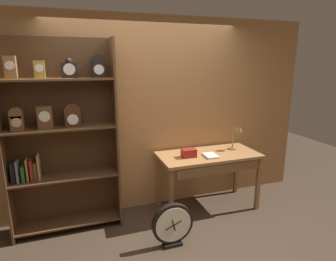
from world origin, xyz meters
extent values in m
plane|color=#3D2D21|center=(0.00, 0.00, 0.00)|extent=(10.00, 10.00, 0.00)
cube|color=#9E6B3D|center=(0.00, 1.27, 1.30)|extent=(4.80, 0.05, 2.60)
cube|color=brown|center=(-1.69, 0.96, 1.14)|extent=(0.02, 0.32, 2.28)
cube|color=brown|center=(-0.47, 0.96, 1.14)|extent=(0.03, 0.32, 2.28)
cube|color=#4B2F1A|center=(-1.08, 1.11, 1.14)|extent=(1.25, 0.01, 2.28)
cube|color=brown|center=(-1.08, 0.96, 0.09)|extent=(1.20, 0.30, 0.02)
cube|color=brown|center=(-1.08, 0.96, 0.68)|extent=(1.20, 0.30, 0.02)
cube|color=brown|center=(-1.08, 0.96, 1.28)|extent=(1.20, 0.30, 0.02)
cube|color=brown|center=(-1.08, 0.96, 1.83)|extent=(1.20, 0.30, 0.02)
cube|color=olive|center=(-1.52, 0.94, 1.95)|extent=(0.11, 0.09, 0.24)
cylinder|color=white|center=(-1.52, 0.90, 1.97)|extent=(0.09, 0.01, 0.09)
cube|color=brown|center=(-1.52, 0.96, 1.37)|extent=(0.13, 0.09, 0.16)
cylinder|color=brown|center=(-1.52, 0.96, 1.48)|extent=(0.13, 0.09, 0.13)
cylinder|color=#C6B78C|center=(-1.52, 0.91, 1.38)|extent=(0.10, 0.01, 0.10)
cube|color=#B28C38|center=(-1.25, 0.97, 1.93)|extent=(0.11, 0.07, 0.19)
cylinder|color=white|center=(-1.25, 0.93, 1.95)|extent=(0.08, 0.01, 0.08)
cube|color=brown|center=(-1.24, 0.94, 1.42)|extent=(0.16, 0.10, 0.25)
cylinder|color=silver|center=(-1.24, 0.88, 1.44)|extent=(0.12, 0.01, 0.12)
cube|color=black|center=(-0.95, 0.97, 1.92)|extent=(0.17, 0.07, 0.16)
sphere|color=black|center=(-0.95, 0.97, 2.02)|extent=(0.07, 0.07, 0.07)
cylinder|color=silver|center=(-0.95, 0.93, 1.93)|extent=(0.12, 0.01, 0.12)
cube|color=#472816|center=(-0.95, 0.95, 1.37)|extent=(0.17, 0.10, 0.16)
cylinder|color=#472816|center=(-0.95, 0.95, 1.47)|extent=(0.17, 0.10, 0.17)
cylinder|color=white|center=(-0.95, 0.90, 1.38)|extent=(0.12, 0.01, 0.12)
cube|color=black|center=(-0.63, 0.96, 1.92)|extent=(0.14, 0.11, 0.16)
cylinder|color=black|center=(-0.63, 0.96, 2.02)|extent=(0.14, 0.11, 0.14)
cylinder|color=white|center=(-0.63, 0.91, 1.93)|extent=(0.11, 0.01, 0.11)
cube|color=black|center=(-1.63, 0.97, 0.81)|extent=(0.04, 0.17, 0.23)
cube|color=slate|center=(-1.58, 0.95, 0.82)|extent=(0.02, 0.14, 0.25)
cube|color=#236638|center=(-1.53, 0.96, 0.79)|extent=(0.03, 0.16, 0.18)
cube|color=#B78C2D|center=(-1.48, 0.96, 0.82)|extent=(0.02, 0.13, 0.26)
cube|color=maroon|center=(-1.44, 0.96, 0.82)|extent=(0.03, 0.15, 0.24)
cube|color=brown|center=(-1.40, 0.98, 0.80)|extent=(0.04, 0.14, 0.20)
cube|color=tan|center=(-1.36, 0.97, 0.84)|extent=(0.02, 0.15, 0.29)
cube|color=#9E6B3D|center=(0.76, 0.89, 0.78)|extent=(1.37, 0.65, 0.04)
cube|color=olive|center=(0.12, 0.61, 0.38)|extent=(0.05, 0.05, 0.76)
cube|color=olive|center=(1.39, 0.61, 0.38)|extent=(0.05, 0.05, 0.76)
cube|color=olive|center=(0.12, 1.16, 0.38)|extent=(0.05, 0.05, 0.76)
cube|color=olive|center=(1.39, 1.16, 0.38)|extent=(0.05, 0.05, 0.76)
cube|color=brown|center=(0.76, 0.58, 0.69)|extent=(1.16, 0.03, 0.12)
cylinder|color=olive|center=(1.17, 0.97, 0.81)|extent=(0.11, 0.11, 0.02)
cylinder|color=olive|center=(1.17, 0.97, 0.96)|extent=(0.02, 0.02, 0.28)
cone|color=olive|center=(1.23, 0.92, 1.10)|extent=(0.12, 0.14, 0.12)
cube|color=maroon|center=(0.45, 0.85, 0.85)|extent=(0.18, 0.13, 0.11)
cube|color=silver|center=(0.73, 0.77, 0.81)|extent=(0.18, 0.23, 0.02)
cube|color=black|center=(0.00, 0.23, 0.02)|extent=(0.21, 0.11, 0.04)
cylinder|color=black|center=(0.00, 0.23, 0.28)|extent=(0.47, 0.06, 0.47)
cylinder|color=silver|center=(0.00, 0.19, 0.28)|extent=(0.41, 0.01, 0.41)
cube|color=black|center=(0.00, 0.19, 0.28)|extent=(0.05, 0.01, 0.14)
cube|color=black|center=(0.00, 0.19, 0.28)|extent=(0.18, 0.01, 0.09)
camera|label=1|loc=(-0.94, -2.38, 2.02)|focal=30.09mm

